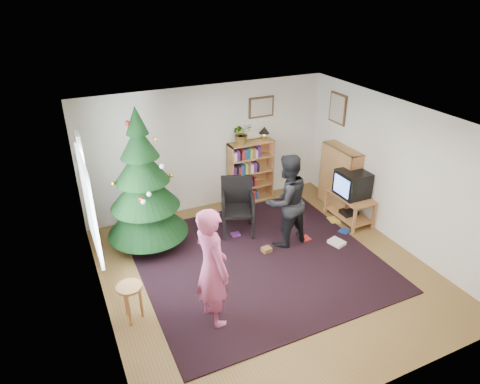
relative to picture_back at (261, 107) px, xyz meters
name	(u,v)px	position (x,y,z in m)	size (l,w,h in m)	color
floor	(266,271)	(-1.15, -2.48, -1.95)	(5.00, 5.00, 0.00)	brown
ceiling	(271,123)	(-1.15, -2.48, 0.55)	(5.00, 5.00, 0.00)	white
wall_back	(208,148)	(-1.15, 0.02, -0.70)	(5.00, 0.02, 2.50)	silver
wall_front	(385,308)	(-1.15, -4.97, -0.70)	(5.00, 0.02, 2.50)	silver
wall_left	(96,243)	(-3.65, -2.48, -0.70)	(0.02, 5.00, 2.50)	silver
wall_right	(397,174)	(1.35, -2.48, -0.70)	(0.02, 5.00, 2.50)	silver
rug	(258,260)	(-1.15, -2.17, -1.94)	(3.80, 3.60, 0.02)	black
window_pane	(89,205)	(-3.62, -1.88, -0.45)	(0.04, 1.20, 1.40)	silver
curtain	(86,184)	(-3.58, -1.18, -0.45)	(0.06, 0.35, 1.60)	silver
picture_back	(261,107)	(0.00, 0.00, 0.00)	(0.55, 0.03, 0.42)	#4C3319
picture_right	(338,108)	(1.33, -0.73, 0.00)	(0.03, 0.50, 0.60)	#4C3319
christmas_tree	(144,192)	(-2.68, -0.93, -0.90)	(1.39, 1.39, 2.53)	#3F2816
bookshelf_back	(251,171)	(-0.29, -0.14, -1.29)	(0.95, 0.30, 1.30)	#AF6A3E
bookshelf_right	(340,178)	(1.19, -1.19, -1.29)	(0.30, 0.95, 1.30)	#AF6A3E
tv_stand	(350,205)	(1.07, -1.73, -1.62)	(0.52, 0.93, 0.55)	#AF6A3E
crt_tv	(352,184)	(1.07, -1.73, -1.16)	(0.52, 0.56, 0.49)	black
armchair	(235,203)	(-1.08, -1.11, -1.38)	(0.74, 0.76, 1.05)	black
stool	(130,294)	(-3.35, -2.66, -1.50)	(0.35, 0.35, 0.58)	#AF6A3E
person_standing	(212,268)	(-2.33, -3.12, -1.07)	(0.64, 0.42, 1.76)	#BC4B7B
person_by_chair	(286,201)	(-0.47, -1.89, -1.10)	(0.82, 0.64, 1.69)	black
potted_plant	(242,133)	(-0.49, -0.14, -0.43)	(0.39, 0.34, 0.43)	gray
table_lamp	(264,131)	(0.01, -0.14, -0.46)	(0.22, 0.22, 0.29)	#A57F33
floor_clutter	(302,233)	(-0.05, -1.81, -1.91)	(2.16, 1.24, 0.08)	#A51E19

